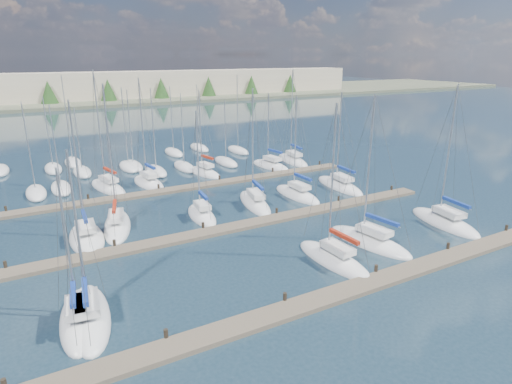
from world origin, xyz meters
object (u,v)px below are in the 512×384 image
sailboat_a (78,321)px  sailboat_g (444,222)px  sailboat_j (202,215)px  sailboat_q (271,166)px  sailboat_d (334,259)px  sailboat_i (117,226)px  sailboat_l (297,194)px  sailboat_m (340,186)px  sailboat_k (255,203)px  sailboat_o (149,183)px  sailboat_n (108,187)px  sailboat_p (204,173)px  sailboat_b (89,317)px  sailboat_h (87,237)px  sailboat_r (293,160)px  sailboat_e (369,241)px

sailboat_a → sailboat_g: 33.31m
sailboat_j → sailboat_g: bearing=-27.9°
sailboat_q → sailboat_d: size_ratio=0.86×
sailboat_i → sailboat_l: size_ratio=1.16×
sailboat_q → sailboat_m: 12.90m
sailboat_k → sailboat_o: (-8.04, 13.24, 0.00)m
sailboat_m → sailboat_k: sailboat_k is taller
sailboat_j → sailboat_o: 14.00m
sailboat_n → sailboat_d: bearing=-80.0°
sailboat_p → sailboat_n: size_ratio=0.81×
sailboat_i → sailboat_j: sailboat_i is taller
sailboat_m → sailboat_n: (-25.24, 13.18, 0.02)m
sailboat_b → sailboat_o: (11.21, 26.90, 0.02)m
sailboat_h → sailboat_l: bearing=5.8°
sailboat_i → sailboat_b: sailboat_i is taller
sailboat_n → sailboat_r: 27.55m
sailboat_m → sailboat_g: sailboat_g is taller
sailboat_r → sailboat_e: bearing=-102.7°
sailboat_p → sailboat_h: bearing=-149.9°
sailboat_o → sailboat_n: size_ratio=0.93×
sailboat_a → sailboat_r: size_ratio=0.72×
sailboat_h → sailboat_o: (9.48, 14.11, 0.01)m
sailboat_o → sailboat_b: bearing=-118.9°
sailboat_a → sailboat_b: (0.67, 0.13, -0.01)m
sailboat_n → sailboat_o: bearing=-18.8°
sailboat_q → sailboat_a: (-29.88, -27.06, 0.01)m
sailboat_j → sailboat_n: 15.80m
sailboat_e → sailboat_o: size_ratio=0.97×
sailboat_d → sailboat_r: sailboat_r is taller
sailboat_l → sailboat_o: bearing=135.4°
sailboat_m → sailboat_a: (-32.26, -14.38, 0.01)m
sailboat_q → sailboat_o: bearing=172.4°
sailboat_j → sailboat_p: (6.50, 15.03, 0.00)m
sailboat_d → sailboat_o: sailboat_o is taller
sailboat_m → sailboat_g: (1.05, -14.38, 0.01)m
sailboat_e → sailboat_o: 29.41m
sailboat_j → sailboat_b: bearing=-129.0°
sailboat_b → sailboat_k: bearing=41.6°
sailboat_b → sailboat_r: sailboat_r is taller
sailboat_o → sailboat_k: bearing=-65.0°
sailboat_a → sailboat_d: bearing=3.6°
sailboat_m → sailboat_o: 23.99m
sailboat_l → sailboat_m: bearing=2.1°
sailboat_o → sailboat_n: (-4.85, 0.54, 0.01)m
sailboat_i → sailboat_m: (26.91, -0.01, -0.02)m
sailboat_m → sailboat_k: bearing=-172.2°
sailboat_q → sailboat_p: sailboat_p is taller
sailboat_q → sailboat_i: sailboat_i is taller
sailboat_b → sailboat_m: bearing=30.6°
sailboat_i → sailboat_l: sailboat_i is taller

